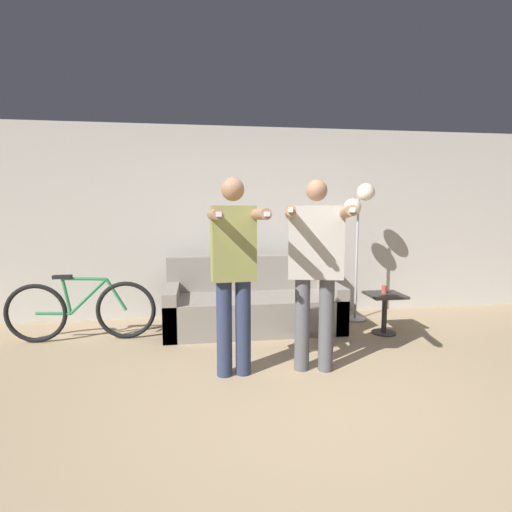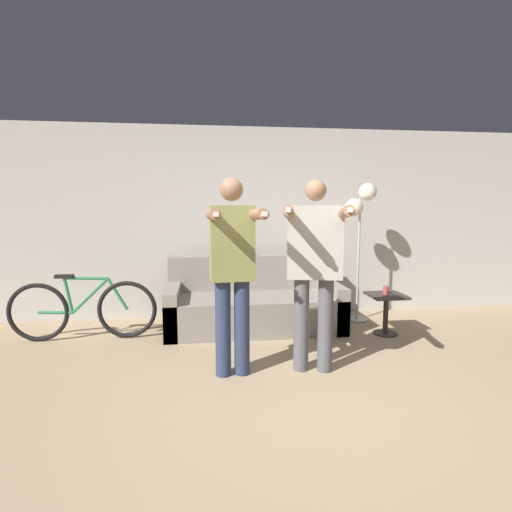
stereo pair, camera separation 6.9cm
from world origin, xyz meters
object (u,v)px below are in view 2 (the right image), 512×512
at_px(cup, 386,290).
at_px(bicycle, 83,310).
at_px(cat, 238,250).
at_px(floor_lamp, 361,211).
at_px(couch, 254,307).
at_px(side_table, 386,306).
at_px(person_right, 314,261).
at_px(person_left, 232,265).

xyz_separation_m(cup, bicycle, (-3.54, 0.24, -0.18)).
bearing_deg(cat, floor_lamp, -5.87).
height_order(couch, side_table, couch).
bearing_deg(person_right, side_table, 51.79).
bearing_deg(cup, floor_lamp, 100.05).
distance_m(couch, cup, 1.61).
distance_m(person_left, floor_lamp, 2.42).
bearing_deg(cat, person_left, -96.30).
height_order(person_right, cat, person_right).
relative_size(couch, person_right, 1.22).
height_order(person_left, side_table, person_left).
bearing_deg(side_table, cup, 106.52).
height_order(person_right, bicycle, person_right).
relative_size(cat, side_table, 0.99).
bearing_deg(floor_lamp, cup, -79.95).
bearing_deg(bicycle, couch, 5.28).
bearing_deg(couch, cat, 117.43).
distance_m(couch, floor_lamp, 1.87).
distance_m(floor_lamp, side_table, 1.29).
height_order(cat, floor_lamp, floor_lamp).
xyz_separation_m(person_left, side_table, (1.90, 0.95, -0.67)).
height_order(couch, person_right, person_right).
xyz_separation_m(person_left, floor_lamp, (1.79, 1.56, 0.46)).
xyz_separation_m(couch, person_right, (0.38, -1.38, 0.76)).
xyz_separation_m(couch, person_left, (-0.36, -1.39, 0.74)).
height_order(cat, side_table, cat).
relative_size(couch, person_left, 1.21).
height_order(floor_lamp, cup, floor_lamp).
bearing_deg(person_right, person_left, -167.13).
xyz_separation_m(side_table, bicycle, (-3.54, 0.26, 0.01)).
bearing_deg(person_left, side_table, 23.15).
bearing_deg(couch, side_table, -15.99).
bearing_deg(cat, bicycle, -164.08).
relative_size(cup, bicycle, 0.06).
xyz_separation_m(floor_lamp, cup, (0.11, -0.60, -0.94)).
xyz_separation_m(person_left, cup, (1.90, 0.96, -0.48)).
bearing_deg(cat, cup, -24.01).
distance_m(couch, cat, 0.78).
height_order(cat, cup, cat).
xyz_separation_m(floor_lamp, side_table, (0.11, -0.61, -1.13)).
distance_m(person_right, cat, 1.81).
distance_m(couch, bicycle, 2.01).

